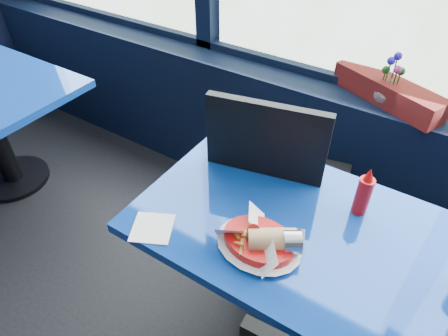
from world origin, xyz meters
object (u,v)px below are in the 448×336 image
(planter_box, at_px, (388,91))
(flower_vase, at_px, (388,89))
(chair_near_back, at_px, (281,182))
(near_table, at_px, (305,264))
(ketchup_bottle, at_px, (364,193))
(food_basket, at_px, (261,241))

(planter_box, bearing_deg, flower_vase, -64.16)
(chair_near_back, xyz_separation_m, planter_box, (0.23, 0.57, 0.25))
(near_table, bearing_deg, chair_near_back, 129.36)
(near_table, distance_m, chair_near_back, 0.40)
(near_table, distance_m, flower_vase, 0.91)
(near_table, relative_size, flower_vase, 4.93)
(near_table, distance_m, ketchup_bottle, 0.33)
(near_table, height_order, ketchup_bottle, ketchup_bottle)
(ketchup_bottle, bearing_deg, food_basket, -122.91)
(chair_near_back, height_order, food_basket, chair_near_back)
(food_basket, distance_m, ketchup_bottle, 0.39)
(near_table, xyz_separation_m, ketchup_bottle, (0.10, 0.17, 0.27))
(flower_vase, xyz_separation_m, food_basket, (-0.09, -1.01, -0.09))
(planter_box, bearing_deg, chair_near_back, -88.97)
(chair_near_back, height_order, ketchup_bottle, chair_near_back)
(ketchup_bottle, bearing_deg, planter_box, 99.64)
(near_table, relative_size, food_basket, 4.40)
(near_table, relative_size, ketchup_bottle, 6.17)
(planter_box, xyz_separation_m, flower_vase, (0.00, -0.02, 0.02))
(chair_near_back, relative_size, food_basket, 3.88)
(chair_near_back, distance_m, ketchup_bottle, 0.44)
(near_table, bearing_deg, ketchup_bottle, 60.31)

